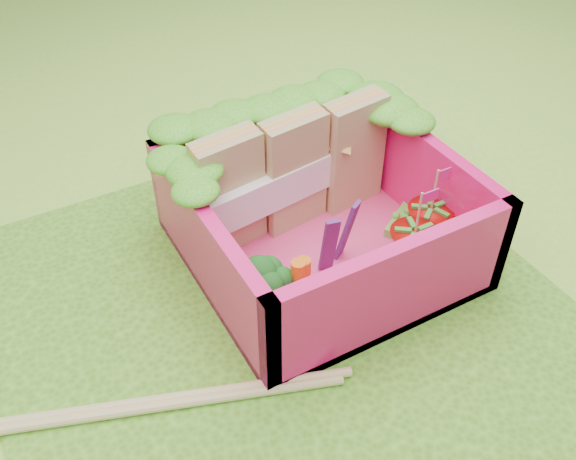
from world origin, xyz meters
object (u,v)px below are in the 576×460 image
(bento_box, at_px, (321,214))
(chopsticks, at_px, (111,410))
(sandwich_stack, at_px, (294,172))
(strawberry_right, at_px, (428,226))
(broccoli, at_px, (268,284))
(strawberry_left, at_px, (412,250))

(bento_box, distance_m, chopsticks, 1.34)
(sandwich_stack, height_order, chopsticks, sandwich_stack)
(strawberry_right, bearing_deg, broccoli, -178.94)
(broccoli, distance_m, strawberry_left, 0.76)
(strawberry_right, bearing_deg, bento_box, 153.64)
(broccoli, xyz_separation_m, strawberry_left, (0.75, -0.09, -0.05))
(sandwich_stack, height_order, strawberry_left, sandwich_stack)
(sandwich_stack, xyz_separation_m, strawberry_left, (0.31, -0.64, -0.18))
(sandwich_stack, relative_size, strawberry_left, 2.38)
(chopsticks, bearing_deg, broccoli, 9.81)
(bento_box, height_order, sandwich_stack, sandwich_stack)
(broccoli, xyz_separation_m, chopsticks, (-0.82, -0.14, -0.21))
(sandwich_stack, distance_m, strawberry_left, 0.73)
(strawberry_left, distance_m, chopsticks, 1.58)
(sandwich_stack, height_order, strawberry_right, sandwich_stack)
(broccoli, bearing_deg, chopsticks, -170.19)
(bento_box, xyz_separation_m, chopsticks, (-1.26, -0.41, -0.25))
(sandwich_stack, distance_m, chopsticks, 1.47)
(sandwich_stack, distance_m, broccoli, 0.71)
(broccoli, height_order, chopsticks, broccoli)
(broccoli, height_order, strawberry_right, strawberry_right)
(broccoli, bearing_deg, strawberry_left, -7.18)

